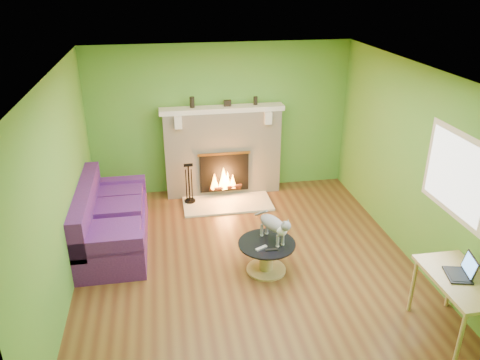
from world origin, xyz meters
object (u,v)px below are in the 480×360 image
object	(u,v)px
desk	(460,286)
cat	(272,227)
sofa	(109,222)
coffee_table	(266,255)

from	to	relation	value
desk	cat	world-z (taller)	cat
sofa	coffee_table	size ratio (longest dim) A/B	2.69
coffee_table	desk	distance (m)	2.34
sofa	coffee_table	distance (m)	2.34
desk	cat	size ratio (longest dim) A/B	1.50
sofa	desk	xyz separation A→B (m)	(3.81, -2.58, 0.30)
coffee_table	desk	world-z (taller)	desk
sofa	coffee_table	world-z (taller)	sofa
sofa	coffee_table	xyz separation A→B (m)	(2.08, -1.06, -0.11)
sofa	cat	xyz separation A→B (m)	(2.16, -1.01, 0.28)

